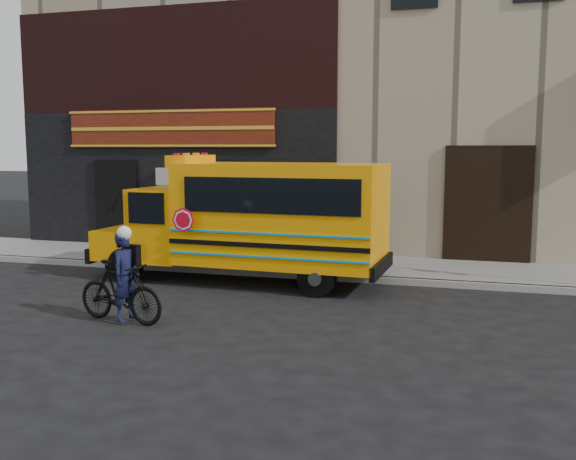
# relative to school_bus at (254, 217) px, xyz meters

# --- Properties ---
(ground) EXTENTS (120.00, 120.00, 0.00)m
(ground) POSITION_rel_school_bus_xyz_m (1.16, -1.90, -1.51)
(ground) COLOR black
(ground) RESTS_ON ground
(curb) EXTENTS (40.00, 0.20, 0.15)m
(curb) POSITION_rel_school_bus_xyz_m (1.16, 0.70, -1.43)
(curb) COLOR gray
(curb) RESTS_ON ground
(sidewalk) EXTENTS (40.00, 3.00, 0.15)m
(sidewalk) POSITION_rel_school_bus_xyz_m (1.16, 2.20, -1.43)
(sidewalk) COLOR slate
(sidewalk) RESTS_ON ground
(building) EXTENTS (20.00, 10.70, 12.00)m
(building) POSITION_rel_school_bus_xyz_m (1.11, 8.55, 4.62)
(building) COLOR tan
(building) RESTS_ON sidewalk
(school_bus) EXTENTS (6.98, 2.50, 2.92)m
(school_bus) POSITION_rel_school_bus_xyz_m (0.00, 0.00, 0.00)
(school_bus) COLOR black
(school_bus) RESTS_ON ground
(bicycle) EXTENTS (1.90, 0.86, 1.10)m
(bicycle) POSITION_rel_school_bus_xyz_m (-1.17, -3.90, -0.96)
(bicycle) COLOR black
(bicycle) RESTS_ON ground
(cyclist) EXTENTS (0.48, 0.63, 1.58)m
(cyclist) POSITION_rel_school_bus_xyz_m (-1.05, -3.91, -0.72)
(cyclist) COLOR black
(cyclist) RESTS_ON ground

